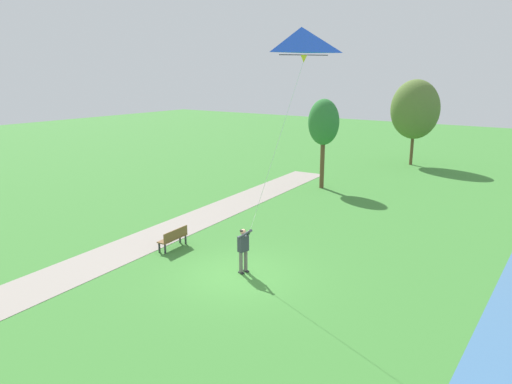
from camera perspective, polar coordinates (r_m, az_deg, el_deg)
ground_plane at (r=17.95m, az=-2.18°, el=-9.98°), size 120.00×120.00×0.00m
walkway_path at (r=22.90m, az=-10.58°, el=-4.76°), size 4.69×32.09×0.02m
person_kite_flyer at (r=17.75m, az=-1.51°, el=-6.60°), size 0.63×0.51×1.83m
flying_kite at (r=14.83m, az=5.48°, el=17.17°), size 2.91×1.59×6.88m
park_bench_near_walkway at (r=20.63m, az=-9.90°, el=-5.39°), size 0.55×1.53×0.88m
tree_lakeside_near at (r=30.74m, az=8.16°, el=8.24°), size 2.03×1.79×5.78m
tree_treeline_center at (r=40.55m, az=18.64°, el=9.42°), size 3.90×3.12×6.88m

